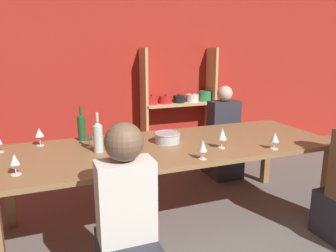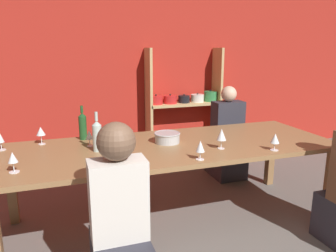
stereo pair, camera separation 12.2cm
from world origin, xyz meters
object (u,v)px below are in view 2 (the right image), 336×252
object	(u,v)px
dining_table	(172,152)
wine_glass_empty_b	(0,138)
shelf_unit	(184,118)
wine_glass_white_b	(41,132)
wine_glass_empty_c	(200,147)
wine_glass_empty_a	(89,135)
person_near_a	(120,238)
wine_glass_empty_d	(13,158)
wine_bottle_green	(83,126)
person_far_a	(227,144)
wine_glass_white_a	(222,135)
wine_glass_white_c	(275,139)
mixing_bowl	(167,137)
wine_bottle_dark	(97,136)

from	to	relation	value
dining_table	wine_glass_empty_b	bearing A→B (deg)	167.66
shelf_unit	wine_glass_white_b	distance (m)	2.29
wine_glass_empty_c	wine_glass_empty_b	bearing A→B (deg)	153.14
wine_glass_empty_a	person_near_a	bearing A→B (deg)	-86.51
wine_glass_empty_a	wine_glass_empty_d	world-z (taller)	wine_glass_empty_d
wine_bottle_green	person_far_a	size ratio (longest dim) A/B	0.28
wine_glass_white_a	wine_glass_white_b	distance (m)	1.61
wine_glass_white_c	mixing_bowl	bearing A→B (deg)	146.82
wine_glass_white_b	wine_glass_empty_c	size ratio (longest dim) A/B	1.05
wine_glass_empty_a	wine_glass_white_b	bearing A→B (deg)	153.24
wine_glass_empty_a	shelf_unit	bearing A→B (deg)	45.02
wine_glass_white_a	dining_table	bearing A→B (deg)	145.85
dining_table	wine_glass_white_b	distance (m)	1.19
wine_glass_white_a	wine_glass_white_c	distance (m)	0.45
wine_glass_empty_b	wine_glass_empty_d	size ratio (longest dim) A/B	1.04
wine_bottle_green	wine_glass_empty_b	xyz separation A→B (m)	(-0.69, -0.13, -0.03)
mixing_bowl	person_near_a	distance (m)	1.18
person_far_a	person_near_a	bearing A→B (deg)	45.68
wine_glass_white_a	wine_glass_white_b	world-z (taller)	wine_glass_white_a
wine_glass_white_a	wine_glass_white_b	xyz separation A→B (m)	(-1.47, 0.64, -0.01)
wine_glass_empty_b	wine_glass_empty_c	bearing A→B (deg)	-26.86
wine_bottle_green	wine_glass_empty_c	world-z (taller)	wine_bottle_green
wine_glass_white_a	person_near_a	bearing A→B (deg)	-148.75
wine_bottle_green	person_near_a	world-z (taller)	person_near_a
wine_glass_white_a	wine_bottle_dark	bearing A→B (deg)	164.90
wine_glass_white_a	wine_glass_empty_a	bearing A→B (deg)	157.88
shelf_unit	wine_glass_white_a	size ratio (longest dim) A/B	9.09
wine_glass_empty_c	wine_glass_white_c	size ratio (longest dim) A/B	1.04
mixing_bowl	wine_bottle_dark	distance (m)	0.65
wine_bottle_dark	dining_table	bearing A→B (deg)	-2.29
wine_glass_empty_a	wine_glass_white_a	xyz separation A→B (m)	(1.07, -0.43, 0.02)
wine_glass_empty_a	wine_glass_white_a	bearing A→B (deg)	-22.12
shelf_unit	wine_glass_white_c	distance (m)	2.11
shelf_unit	wine_glass_empty_a	bearing A→B (deg)	-134.98
wine_glass_empty_a	mixing_bowl	bearing A→B (deg)	-8.60
wine_glass_white_b	person_far_a	size ratio (longest dim) A/B	0.14
wine_bottle_green	wine_glass_white_c	world-z (taller)	wine_bottle_green
wine_glass_white_a	person_near_a	size ratio (longest dim) A/B	0.15
wine_glass_empty_c	wine_glass_white_c	world-z (taller)	wine_glass_empty_c
shelf_unit	wine_glass_empty_b	distance (m)	2.60
shelf_unit	wine_bottle_dark	xyz separation A→B (m)	(-1.43, -1.64, 0.28)
wine_bottle_dark	wine_glass_white_b	distance (m)	0.58
wine_glass_empty_b	wine_glass_white_a	size ratio (longest dim) A/B	0.87
wine_glass_empty_b	wine_glass_white_a	distance (m)	1.88
shelf_unit	person_near_a	bearing A→B (deg)	-119.26
mixing_bowl	person_far_a	distance (m)	1.37
wine_bottle_dark	wine_glass_white_a	size ratio (longest dim) A/B	1.91
wine_glass_white_b	dining_table	bearing A→B (deg)	-19.41
shelf_unit	wine_glass_empty_b	bearing A→B (deg)	-148.45
wine_glass_empty_a	wine_glass_white_c	world-z (taller)	wine_glass_white_c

